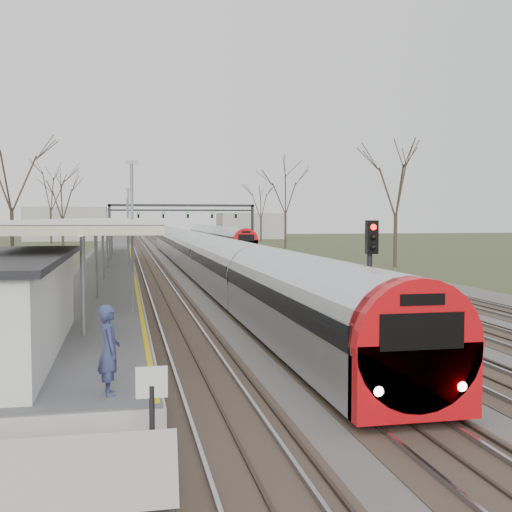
{
  "coord_description": "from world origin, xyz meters",
  "views": [
    {
      "loc": [
        -7.95,
        -7.58,
        4.19
      ],
      "look_at": [
        -0.68,
        27.86,
        2.0
      ],
      "focal_mm": 45.0,
      "sensor_mm": 36.0,
      "label": 1
    }
  ],
  "objects": [
    {
      "name": "canopy",
      "position": [
        -9.05,
        32.99,
        3.93
      ],
      "size": [
        4.1,
        50.0,
        3.11
      ],
      "color": "slate",
      "rests_on": "platform"
    },
    {
      "name": "train_near",
      "position": [
        -2.5,
        40.88,
        1.48
      ],
      "size": [
        2.62,
        75.21,
        3.05
      ],
      "color": "#B7BAC2",
      "rests_on": "ground"
    },
    {
      "name": "tree_west_far",
      "position": [
        -17.0,
        48.0,
        8.02
      ],
      "size": [
        5.5,
        5.5,
        11.33
      ],
      "color": "#2D231C",
      "rests_on": "ground"
    },
    {
      "name": "track_bed",
      "position": [
        0.26,
        55.0,
        0.06
      ],
      "size": [
        24.0,
        160.0,
        0.22
      ],
      "color": "#474442",
      "rests_on": "ground"
    },
    {
      "name": "tree_east_far",
      "position": [
        14.0,
        42.0,
        7.29
      ],
      "size": [
        5.0,
        5.0,
        10.3
      ],
      "color": "#2D231C",
      "rests_on": "ground"
    },
    {
      "name": "passenger",
      "position": [
        -8.25,
        4.0,
        1.82
      ],
      "size": [
        0.48,
        0.65,
        1.64
      ],
      "primitive_type": "imported",
      "rotation": [
        0.0,
        0.0,
        1.73
      ],
      "color": "navy",
      "rests_on": "platform"
    },
    {
      "name": "platform",
      "position": [
        -9.05,
        37.5,
        0.5
      ],
      "size": [
        3.5,
        69.0,
        1.0
      ],
      "primitive_type": "cube",
      "color": "#9E9B93",
      "rests_on": "ground"
    },
    {
      "name": "signal_post",
      "position": [
        -0.75,
        10.46,
        2.72
      ],
      "size": [
        0.35,
        0.45,
        4.1
      ],
      "color": "black",
      "rests_on": "ground"
    },
    {
      "name": "signal_gantry",
      "position": [
        0.29,
        84.99,
        4.91
      ],
      "size": [
        21.0,
        0.59,
        6.08
      ],
      "color": "black",
      "rests_on": "ground"
    },
    {
      "name": "train_far",
      "position": [
        4.5,
        80.54,
        1.48
      ],
      "size": [
        2.62,
        45.21,
        3.05
      ],
      "color": "#B7BAC2",
      "rests_on": "ground"
    }
  ]
}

